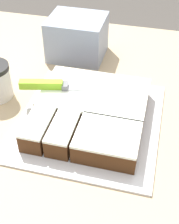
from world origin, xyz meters
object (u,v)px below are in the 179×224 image
object	(u,v)px
storage_box	(77,37)
cake	(91,111)
knife	(52,85)
cake_board	(89,121)

from	to	relation	value
storage_box	cake	bearing A→B (deg)	-68.31
knife	storage_box	world-z (taller)	storage_box
cake	storage_box	xyz separation A→B (m)	(-0.13, 0.33, 0.04)
cake	knife	xyz separation A→B (m)	(-0.12, 0.04, 0.04)
cake	cake_board	bearing A→B (deg)	-133.67
cake_board	knife	bearing A→B (deg)	160.23
knife	storage_box	distance (m)	0.29
cake	storage_box	bearing A→B (deg)	111.69
knife	storage_box	bearing A→B (deg)	78.54
cake_board	storage_box	bearing A→B (deg)	111.09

